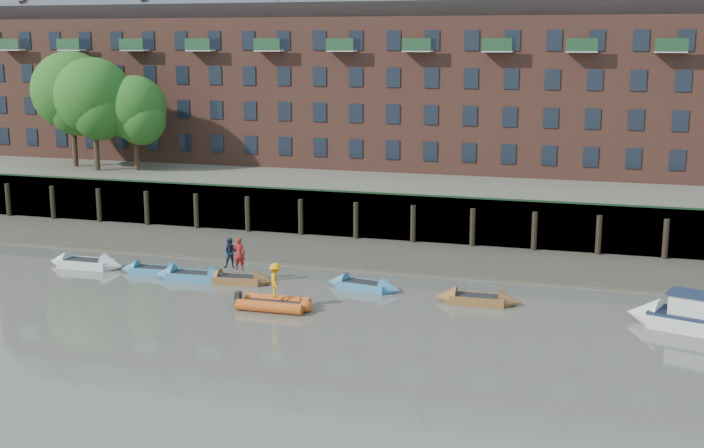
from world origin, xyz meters
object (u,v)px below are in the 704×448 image
at_px(person_rower_a, 239,254).
at_px(rib_tender, 276,304).
at_px(rowboat_4, 363,286).
at_px(motor_launch, 679,316).
at_px(rowboat_0, 86,263).
at_px(rowboat_2, 193,276).
at_px(rowboat_1, 154,270).
at_px(rowboat_6, 477,299).
at_px(rowboat_3, 238,280).
at_px(person_rower_b, 231,253).
at_px(person_rib_crew, 276,280).

bearing_deg(person_rower_a, rib_tender, 126.51).
height_order(rowboat_4, motor_launch, motor_launch).
bearing_deg(motor_launch, rowboat_0, 13.86).
bearing_deg(rowboat_0, rowboat_2, -6.49).
distance_m(rowboat_1, motor_launch, 28.82).
distance_m(rowboat_1, rowboat_2, 2.81).
relative_size(rowboat_1, rowboat_6, 0.95).
height_order(rowboat_2, rib_tender, rowboat_2).
relative_size(rowboat_3, motor_launch, 0.73).
bearing_deg(person_rower_a, rowboat_6, 172.84).
relative_size(rowboat_0, motor_launch, 0.83).
bearing_deg(motor_launch, rowboat_6, 9.84).
bearing_deg(rowboat_0, rowboat_3, -4.54).
height_order(rib_tender, motor_launch, motor_launch).
xyz_separation_m(rowboat_2, rib_tender, (6.65, -3.88, 0.06)).
bearing_deg(rowboat_1, rowboat_3, -8.89).
xyz_separation_m(person_rower_a, person_rower_b, (-0.61, 0.21, -0.06)).
bearing_deg(rowboat_1, rib_tender, -29.35).
distance_m(rowboat_2, rowboat_3, 2.77).
relative_size(rowboat_4, person_rib_crew, 2.51).
relative_size(rowboat_3, rowboat_4, 0.96).
xyz_separation_m(rowboat_1, rowboat_3, (5.52, -0.46, 0.00)).
xyz_separation_m(rowboat_4, person_rower_a, (-6.95, -0.88, 1.52)).
height_order(rowboat_3, rowboat_4, rowboat_4).
relative_size(rowboat_6, motor_launch, 0.76).
distance_m(rowboat_3, rowboat_4, 7.15).
bearing_deg(rowboat_4, person_rib_crew, -116.07).
distance_m(rowboat_0, person_rower_a, 10.48).
distance_m(rib_tender, motor_launch, 19.54).
bearing_deg(rowboat_6, rowboat_2, 178.39).
xyz_separation_m(motor_launch, person_rower_a, (-23.08, 1.21, 1.16)).
bearing_deg(person_rower_a, rowboat_2, -7.39).
xyz_separation_m(rowboat_2, person_rower_a, (2.93, -0.00, 1.52)).
height_order(motor_launch, person_rib_crew, person_rib_crew).
distance_m(rowboat_2, rib_tender, 7.70).
bearing_deg(rowboat_0, person_rower_b, -3.97).
bearing_deg(person_rower_b, person_rower_a, -34.85).
relative_size(rowboat_3, rib_tender, 1.12).
bearing_deg(person_rib_crew, rowboat_3, 20.76).
height_order(rowboat_4, rowboat_6, rowboat_6).
xyz_separation_m(rowboat_2, person_rower_b, (2.31, 0.21, 1.45)).
bearing_deg(rowboat_2, rowboat_6, -4.23).
distance_m(rowboat_3, person_rower_b, 1.54).
height_order(rowboat_0, person_rib_crew, person_rib_crew).
distance_m(motor_launch, person_rower_a, 23.14).
height_order(rowboat_3, person_rower_b, person_rower_b).
bearing_deg(rowboat_1, rowboat_6, -5.69).
bearing_deg(rowboat_2, rowboat_0, 170.20).
xyz_separation_m(rowboat_1, rowboat_6, (19.02, -0.51, 0.01)).
relative_size(rowboat_2, rowboat_4, 1.02).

